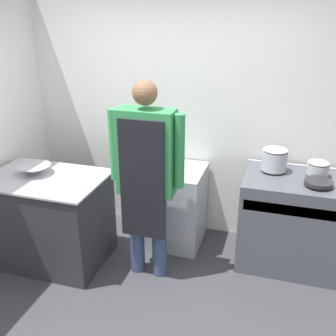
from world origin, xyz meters
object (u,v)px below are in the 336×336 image
(mixing_bowl, at_px, (34,170))
(person_cook, at_px, (146,170))
(saute_pan, at_px, (319,182))
(fridge_unit, at_px, (173,205))
(stove, at_px, (290,221))
(sauce_pot, at_px, (318,168))
(stock_pot, at_px, (274,159))

(mixing_bowl, bearing_deg, person_cook, 0.70)
(mixing_bowl, relative_size, saute_pan, 1.28)
(fridge_unit, bearing_deg, person_cook, -96.06)
(person_cook, relative_size, mixing_bowl, 5.83)
(stove, bearing_deg, mixing_bowl, -166.59)
(saute_pan, height_order, sauce_pot, sauce_pot)
(stove, relative_size, person_cook, 0.51)
(stock_pot, height_order, saute_pan, stock_pot)
(fridge_unit, relative_size, person_cook, 0.45)
(stock_pot, bearing_deg, mixing_bowl, -162.47)
(fridge_unit, xyz_separation_m, mixing_bowl, (-1.20, -0.63, 0.52))
(fridge_unit, bearing_deg, mixing_bowl, -152.30)
(stove, bearing_deg, saute_pan, -31.83)
(person_cook, relative_size, stock_pot, 7.65)
(person_cook, xyz_separation_m, saute_pan, (1.46, 0.44, -0.12))
(stove, height_order, sauce_pot, sauce_pot)
(saute_pan, xyz_separation_m, sauce_pot, (0.00, 0.24, 0.05))
(stock_pot, bearing_deg, saute_pan, -30.54)
(fridge_unit, relative_size, mixing_bowl, 2.65)
(mixing_bowl, height_order, sauce_pot, sauce_pot)
(person_cook, height_order, saute_pan, person_cook)
(stove, bearing_deg, sauce_pot, 32.33)
(person_cook, distance_m, saute_pan, 1.53)
(saute_pan, bearing_deg, stock_pot, 149.46)
(stove, xyz_separation_m, fridge_unit, (-1.20, 0.06, -0.04))
(stove, height_order, person_cook, person_cook)
(sauce_pot, bearing_deg, fridge_unit, -177.48)
(person_cook, relative_size, sauce_pot, 9.18)
(saute_pan, bearing_deg, person_cook, -163.08)
(fridge_unit, relative_size, stock_pot, 3.48)
(stove, distance_m, person_cook, 1.51)
(mixing_bowl, xyz_separation_m, stock_pot, (2.19, 0.69, 0.10))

